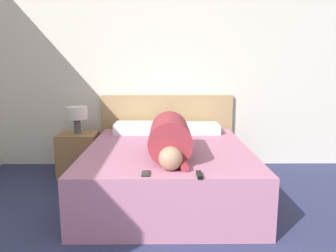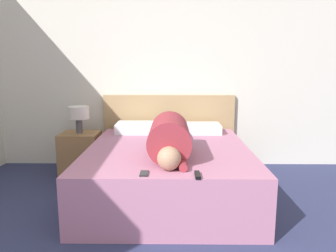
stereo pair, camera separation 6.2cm
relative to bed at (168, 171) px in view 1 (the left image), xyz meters
name	(u,v)px [view 1 (the left image)]	position (x,y,z in m)	size (l,w,h in m)	color
wall_back	(159,71)	(-0.11, 1.16, 1.03)	(5.63, 0.06, 2.60)	silver
bed	(168,171)	(0.00, 0.00, 0.00)	(1.67, 1.99, 0.53)	#B2708E
headboard	(167,131)	(0.00, 1.09, 0.22)	(1.79, 0.04, 0.98)	tan
nightstand	(79,154)	(-1.12, 0.67, 0.01)	(0.47, 0.42, 0.54)	olive
table_lamp	(77,114)	(-1.12, 0.67, 0.51)	(0.26, 0.26, 0.33)	#4C4C51
person_lying	(170,134)	(0.02, -0.14, 0.43)	(0.38, 1.71, 0.38)	tan
pillow_near_headboard	(136,128)	(-0.39, 0.75, 0.33)	(0.54, 0.38, 0.12)	white
pillow_second	(198,128)	(0.39, 0.75, 0.32)	(0.51, 0.38, 0.11)	white
tv_remote	(199,175)	(0.23, -0.93, 0.28)	(0.04, 0.15, 0.02)	black
cell_phone	(146,174)	(-0.18, -0.88, 0.27)	(0.06, 0.13, 0.01)	black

